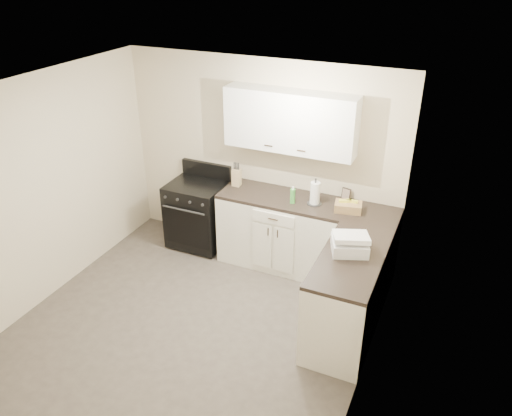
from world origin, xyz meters
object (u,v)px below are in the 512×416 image
at_px(stove, 198,214).
at_px(wicker_basket, 348,207).
at_px(knife_block, 237,177).
at_px(countertop_grill, 350,246).
at_px(paper_towel, 315,193).

distance_m(stove, wicker_basket, 2.06).
bearing_deg(wicker_basket, knife_block, 176.33).
height_order(wicker_basket, countertop_grill, countertop_grill).
distance_m(stove, knife_block, 0.81).
distance_m(wicker_basket, countertop_grill, 0.86).
bearing_deg(wicker_basket, countertop_grill, -74.43).
height_order(paper_towel, countertop_grill, paper_towel).
height_order(knife_block, paper_towel, paper_towel).
height_order(knife_block, countertop_grill, knife_block).
distance_m(knife_block, countertop_grill, 1.92).
height_order(paper_towel, wicker_basket, paper_towel).
bearing_deg(countertop_grill, stove, 138.72).
relative_size(knife_block, wicker_basket, 0.73).
relative_size(paper_towel, countertop_grill, 0.79).
relative_size(stove, wicker_basket, 2.87).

